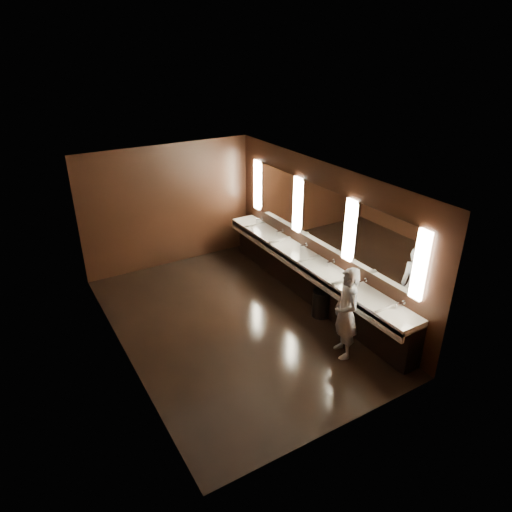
% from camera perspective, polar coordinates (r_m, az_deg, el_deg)
% --- Properties ---
extents(floor, '(6.00, 6.00, 0.00)m').
position_cam_1_polar(floor, '(8.70, -2.89, -8.33)').
color(floor, black).
rests_on(floor, ground).
extents(ceiling, '(4.00, 6.00, 0.02)m').
position_cam_1_polar(ceiling, '(7.50, -3.37, 9.69)').
color(ceiling, '#2D2D2B').
rests_on(ceiling, wall_back).
extents(wall_back, '(4.00, 0.02, 2.80)m').
position_cam_1_polar(wall_back, '(10.55, -10.82, 6.10)').
color(wall_back, black).
rests_on(wall_back, floor).
extents(wall_front, '(4.00, 0.02, 2.80)m').
position_cam_1_polar(wall_front, '(5.88, 10.99, -10.99)').
color(wall_front, black).
rests_on(wall_front, floor).
extents(wall_left, '(0.02, 6.00, 2.80)m').
position_cam_1_polar(wall_left, '(7.40, -16.95, -3.44)').
color(wall_left, black).
rests_on(wall_left, floor).
extents(wall_right, '(0.02, 6.00, 2.80)m').
position_cam_1_polar(wall_right, '(9.01, 8.21, 2.84)').
color(wall_right, black).
rests_on(wall_right, floor).
extents(sink_counter, '(0.55, 5.40, 1.01)m').
position_cam_1_polar(sink_counter, '(9.28, 6.85, -2.56)').
color(sink_counter, black).
rests_on(sink_counter, floor).
extents(mirror_band, '(0.06, 5.03, 1.15)m').
position_cam_1_polar(mirror_band, '(8.87, 8.25, 4.89)').
color(mirror_band, '#FAEDC8').
rests_on(mirror_band, wall_right).
extents(person, '(0.55, 0.68, 1.61)m').
position_cam_1_polar(person, '(7.62, 11.19, -7.04)').
color(person, '#9AB5E6').
rests_on(person, floor).
extents(trash_bin, '(0.39, 0.39, 0.54)m').
position_cam_1_polar(trash_bin, '(8.84, 8.14, -5.89)').
color(trash_bin, black).
rests_on(trash_bin, floor).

